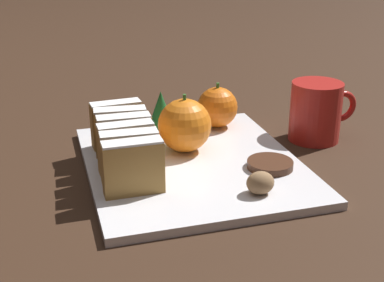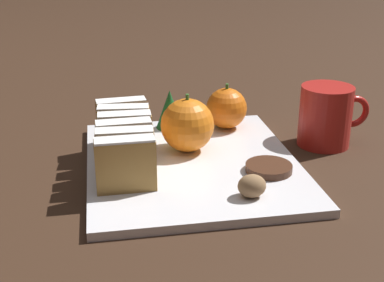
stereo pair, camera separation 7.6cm
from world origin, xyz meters
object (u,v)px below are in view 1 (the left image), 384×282
object	(u,v)px
walnut	(260,183)
chocolate_cookie	(270,164)
orange_far	(217,107)
orange_near	(188,125)
coffee_mug	(316,111)

from	to	relation	value
walnut	chocolate_cookie	xyz separation A→B (m)	(0.04, 0.07, -0.01)
orange_far	chocolate_cookie	world-z (taller)	orange_far
chocolate_cookie	orange_near	bearing A→B (deg)	134.51
orange_near	orange_far	world-z (taller)	orange_near
orange_near	orange_far	xyz separation A→B (m)	(0.07, 0.08, -0.01)
orange_far	coffee_mug	size ratio (longest dim) A/B	0.66
orange_near	walnut	bearing A→B (deg)	-73.14
walnut	orange_far	bearing A→B (deg)	83.90
walnut	chocolate_cookie	world-z (taller)	walnut
orange_near	coffee_mug	size ratio (longest dim) A/B	0.77
orange_near	orange_far	bearing A→B (deg)	48.27
walnut	chocolate_cookie	distance (m)	0.08
orange_far	orange_near	bearing A→B (deg)	-131.73
chocolate_cookie	orange_far	bearing A→B (deg)	95.61
orange_far	coffee_mug	bearing A→B (deg)	-26.51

